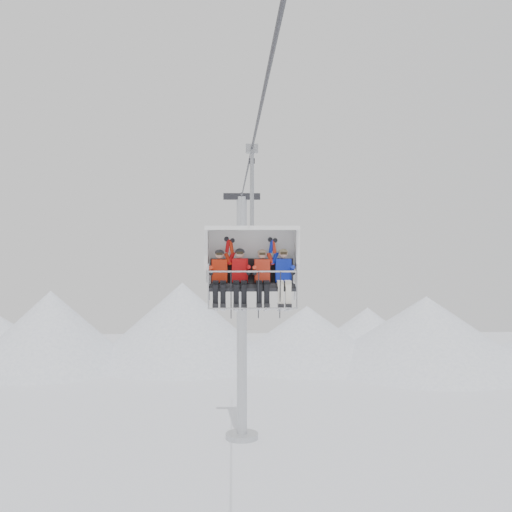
{
  "coord_description": "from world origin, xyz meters",
  "views": [
    {
      "loc": [
        -0.46,
        -12.92,
        11.17
      ],
      "look_at": [
        0.0,
        0.0,
        10.76
      ],
      "focal_mm": 45.0,
      "sensor_mm": 36.0,
      "label": 1
    }
  ],
  "objects_px": {
    "skier_far_left": "(219,276)",
    "skier_center_left": "(240,276)",
    "lift_tower_right": "(242,334)",
    "skier_far_right": "(284,276)",
    "skier_center_right": "(262,276)",
    "chairlift_carrier": "(252,256)"
  },
  "relations": [
    {
      "from": "skier_far_left",
      "to": "skier_center_left",
      "type": "xyz_separation_m",
      "value": [
        0.5,
        0.0,
        0.01
      ]
    },
    {
      "from": "lift_tower_right",
      "to": "skier_far_left",
      "type": "xyz_separation_m",
      "value": [
        -0.8,
        -19.34,
        4.4
      ]
    },
    {
      "from": "lift_tower_right",
      "to": "skier_center_left",
      "type": "xyz_separation_m",
      "value": [
        -0.3,
        -19.33,
        4.41
      ]
    },
    {
      "from": "skier_far_left",
      "to": "skier_far_right",
      "type": "xyz_separation_m",
      "value": [
        1.56,
        0.0,
        0.01
      ]
    },
    {
      "from": "skier_far_left",
      "to": "skier_center_right",
      "type": "relative_size",
      "value": 1.0
    },
    {
      "from": "chairlift_carrier",
      "to": "skier_center_left",
      "type": "bearing_deg",
      "value": -134.37
    },
    {
      "from": "skier_center_right",
      "to": "skier_far_left",
      "type": "bearing_deg",
      "value": -179.99
    },
    {
      "from": "chairlift_carrier",
      "to": "skier_center_left",
      "type": "distance_m",
      "value": 0.63
    },
    {
      "from": "skier_far_right",
      "to": "skier_center_left",
      "type": "bearing_deg",
      "value": 179.92
    },
    {
      "from": "skier_center_left",
      "to": "skier_center_right",
      "type": "bearing_deg",
      "value": -0.37
    },
    {
      "from": "chairlift_carrier",
      "to": "skier_center_left",
      "type": "relative_size",
      "value": 2.36
    },
    {
      "from": "chairlift_carrier",
      "to": "skier_far_left",
      "type": "bearing_deg",
      "value": -158.82
    },
    {
      "from": "chairlift_carrier",
      "to": "skier_far_left",
      "type": "xyz_separation_m",
      "value": [
        -0.8,
        -0.31,
        -0.48
      ]
    },
    {
      "from": "lift_tower_right",
      "to": "chairlift_carrier",
      "type": "height_order",
      "value": "lift_tower_right"
    },
    {
      "from": "skier_center_left",
      "to": "lift_tower_right",
      "type": "bearing_deg",
      "value": 89.12
    },
    {
      "from": "skier_center_right",
      "to": "skier_far_right",
      "type": "xyz_separation_m",
      "value": [
        0.52,
        0.0,
        0.01
      ]
    },
    {
      "from": "skier_center_right",
      "to": "chairlift_carrier",
      "type": "bearing_deg",
      "value": 128.96
    },
    {
      "from": "chairlift_carrier",
      "to": "skier_far_left",
      "type": "height_order",
      "value": "chairlift_carrier"
    },
    {
      "from": "skier_center_left",
      "to": "skier_far_right",
      "type": "relative_size",
      "value": 1.0
    },
    {
      "from": "skier_center_left",
      "to": "chairlift_carrier",
      "type": "bearing_deg",
      "value": 45.63
    },
    {
      "from": "skier_center_right",
      "to": "skier_center_left",
      "type": "bearing_deg",
      "value": 179.63
    },
    {
      "from": "lift_tower_right",
      "to": "chairlift_carrier",
      "type": "xyz_separation_m",
      "value": [
        0.0,
        -19.03,
        4.88
      ]
    }
  ]
}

